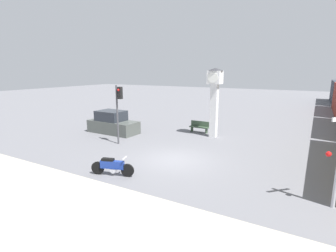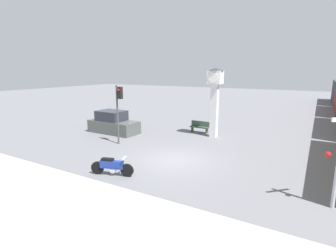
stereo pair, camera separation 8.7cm
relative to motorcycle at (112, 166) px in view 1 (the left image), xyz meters
name	(u,v)px [view 1 (the left image)]	position (x,y,z in m)	size (l,w,h in m)	color
ground_plane	(175,160)	(1.58, 3.47, -0.46)	(120.00, 120.00, 0.00)	slate
sidewalk_strip	(67,225)	(1.58, -4.00, -0.41)	(36.00, 6.00, 0.10)	#B2A893
motorcycle	(112,166)	(0.00, 0.00, 0.00)	(2.11, 0.82, 0.96)	black
clock_tower	(215,92)	(1.62, 9.61, 2.94)	(1.15, 1.15, 5.18)	white
traffic_light	(119,104)	(-3.27, 4.49, 2.32)	(0.50, 0.35, 4.04)	#47474C
bench	(199,126)	(0.15, 10.43, 0.03)	(1.60, 0.44, 0.92)	#384C38
parked_car	(113,124)	(-5.95, 6.83, 0.29)	(4.26, 1.93, 1.80)	#4C514C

